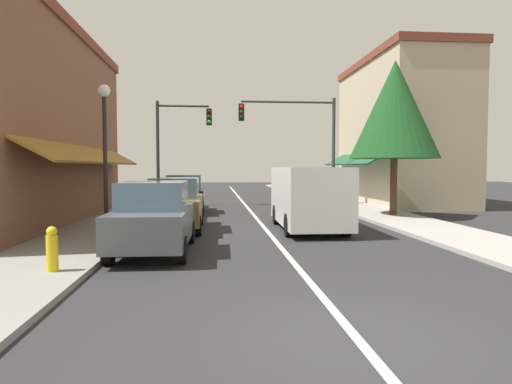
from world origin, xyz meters
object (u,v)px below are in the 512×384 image
parked_car_second_left (175,204)px  street_lamp_left_near (105,135)px  parked_car_nearest_left (154,218)px  traffic_signal_left_corner (176,137)px  parked_car_third_left (184,194)px  van_in_lane (308,196)px  fire_hydrant (52,249)px  tree_right_near (395,110)px  traffic_signal_mast_arm (301,132)px

parked_car_second_left → street_lamp_left_near: 3.31m
parked_car_nearest_left → traffic_signal_left_corner: 14.10m
parked_car_third_left → van_in_lane: (4.56, -6.13, 0.27)m
fire_hydrant → van_in_lane: bearing=44.3°
parked_car_third_left → street_lamp_left_near: 8.04m
tree_right_near → fire_hydrant: size_ratio=7.58×
parked_car_nearest_left → van_in_lane: (4.66, 3.81, 0.27)m
parked_car_third_left → tree_right_near: tree_right_near is taller
parked_car_third_left → tree_right_near: bearing=-18.9°
parked_car_second_left → traffic_signal_mast_arm: 11.31m
parked_car_third_left → traffic_signal_left_corner: bearing=98.6°
van_in_lane → parked_car_second_left: bearing=178.4°
parked_car_third_left → traffic_signal_mast_arm: (6.13, 3.10, 3.16)m
van_in_lane → traffic_signal_left_corner: size_ratio=0.91×
traffic_signal_mast_arm → traffic_signal_left_corner: 6.87m
parked_car_second_left → traffic_signal_mast_arm: bearing=56.1°
parked_car_nearest_left → traffic_signal_mast_arm: traffic_signal_mast_arm is taller
parked_car_second_left → street_lamp_left_near: size_ratio=0.90×
parked_car_second_left → parked_car_third_left: 5.92m
van_in_lane → fire_hydrant: bearing=-134.7°
parked_car_second_left → traffic_signal_left_corner: bearing=94.4°
fire_hydrant → traffic_signal_left_corner: bearing=86.3°
fire_hydrant → street_lamp_left_near: bearing=91.0°
van_in_lane → parked_car_third_left: bearing=127.6°
van_in_lane → traffic_signal_mast_arm: traffic_signal_mast_arm is taller
traffic_signal_mast_arm → parked_car_nearest_left: bearing=-115.5°
van_in_lane → traffic_signal_left_corner: 11.58m
parked_car_third_left → tree_right_near: size_ratio=0.63×
parked_car_nearest_left → parked_car_second_left: bearing=88.5°
street_lamp_left_near → fire_hydrant: street_lamp_left_near is taller
parked_car_third_left → tree_right_near: (8.94, -2.77, 3.65)m
parked_car_third_left → parked_car_second_left: bearing=-90.9°
van_in_lane → traffic_signal_mast_arm: bearing=81.3°
traffic_signal_mast_arm → fire_hydrant: bearing=-117.1°
parked_car_second_left → parked_car_third_left: bearing=90.7°
street_lamp_left_near → van_in_lane: bearing=12.3°
parked_car_third_left → fire_hydrant: size_ratio=4.77×
parked_car_second_left → street_lamp_left_near: (-1.89, -1.59, 2.20)m
street_lamp_left_near → tree_right_near: 11.84m
street_lamp_left_near → parked_car_nearest_left: bearing=-54.7°
parked_car_second_left → fire_hydrant: (-1.81, -6.35, -0.33)m
parked_car_nearest_left → fire_hydrant: bearing=-123.9°
van_in_lane → fire_hydrant: (-6.29, -6.15, -0.60)m
parked_car_second_left → van_in_lane: 4.49m
parked_car_second_left → van_in_lane: van_in_lane is taller
parked_car_third_left → van_in_lane: van_in_lane is taller
traffic_signal_left_corner → street_lamp_left_near: 11.44m
parked_car_third_left → traffic_signal_left_corner: (-0.70, 3.86, 2.88)m
van_in_lane → tree_right_near: 6.47m
traffic_signal_left_corner → traffic_signal_mast_arm: bearing=-6.4°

